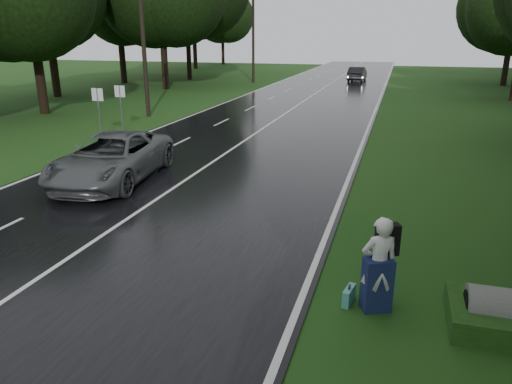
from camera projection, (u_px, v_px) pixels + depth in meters
ground at (27, 287)px, 10.29m from camera, size 160.00×160.00×0.00m
road at (269, 125)px, 28.46m from camera, size 12.00×140.00×0.04m
lane_center at (269, 125)px, 28.46m from camera, size 0.12×140.00×0.01m
grey_car at (112, 158)px, 17.40m from camera, size 3.55×6.47×1.72m
far_car at (357, 74)px, 54.45m from camera, size 1.88×4.88×1.58m
hitchhiker at (379, 268)px, 9.21m from camera, size 0.85×0.82×1.97m
suitcase at (349, 296)px, 9.64m from camera, size 0.23×0.51×0.35m
culvert at (509, 329)px, 8.83m from camera, size 1.60×0.80×0.80m
utility_pole_mid at (149, 116)px, 31.57m from camera, size 1.80×0.28×10.34m
utility_pole_far at (253, 83)px, 53.31m from camera, size 1.80×0.28×10.39m
road_sign_a at (102, 140)px, 24.59m from camera, size 0.63×0.10×2.63m
road_sign_b at (123, 132)px, 26.45m from camera, size 0.61×0.10×2.56m
tree_left_d at (45, 113)px, 32.72m from camera, size 8.66×8.66×13.53m
tree_left_e at (166, 89)px, 47.23m from camera, size 9.84×9.84×15.37m
tree_left_f at (190, 80)px, 56.69m from camera, size 11.44×11.44×17.87m
tree_right_e at (512, 101)px, 38.94m from camera, size 8.34×8.34×13.03m
tree_right_f at (503, 86)px, 50.21m from camera, size 8.48×8.48×13.25m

